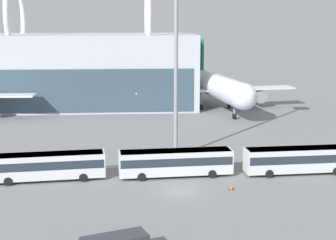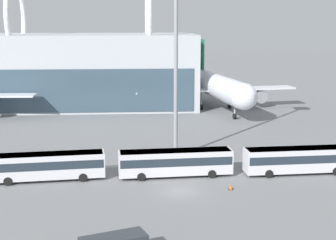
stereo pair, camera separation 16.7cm
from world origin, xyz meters
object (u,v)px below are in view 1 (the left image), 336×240
airliner_at_gate_far (217,86)px  shuttle_bus_1 (176,161)px  floodlight_mast (176,5)px  traffic_cone_0 (231,187)px  shuttle_bus_2 (300,159)px  shuttle_bus_0 (46,165)px

airliner_at_gate_far → shuttle_bus_1: bearing=-24.7°
floodlight_mast → traffic_cone_0: 24.80m
shuttle_bus_2 → airliner_at_gate_far: bearing=90.4°
shuttle_bus_1 → shuttle_bus_2: bearing=-3.5°
airliner_at_gate_far → shuttle_bus_2: airliner_at_gate_far is taller
airliner_at_gate_far → shuttle_bus_2: bearing=-5.8°
shuttle_bus_2 → floodlight_mast: floodlight_mast is taller
shuttle_bus_0 → shuttle_bus_1: 15.07m
airliner_at_gate_far → traffic_cone_0: (-6.40, -49.87, -4.51)m
floodlight_mast → traffic_cone_0: floodlight_mast is taller
airliner_at_gate_far → traffic_cone_0: airliner_at_gate_far is taller
shuttle_bus_2 → shuttle_bus_1: bearing=177.1°
shuttle_bus_0 → traffic_cone_0: (20.79, -4.61, -1.56)m
airliner_at_gate_far → shuttle_bus_1: size_ratio=2.52×
airliner_at_gate_far → shuttle_bus_1: (-12.12, -44.73, -2.95)m
airliner_at_gate_far → shuttle_bus_0: (-27.18, -45.26, -2.95)m
airliner_at_gate_far → traffic_cone_0: size_ratio=52.03×
shuttle_bus_0 → traffic_cone_0: size_ratio=20.77×
shuttle_bus_1 → traffic_cone_0: (5.72, -5.14, -1.56)m
shuttle_bus_0 → shuttle_bus_1: bearing=-4.1°
shuttle_bus_2 → traffic_cone_0: shuttle_bus_2 is taller
airliner_at_gate_far → shuttle_bus_0: airliner_at_gate_far is taller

